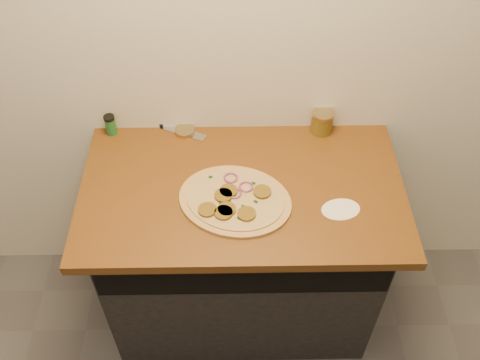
{
  "coord_description": "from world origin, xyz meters",
  "views": [
    {
      "loc": [
        -0.03,
        0.1,
        2.37
      ],
      "look_at": [
        -0.01,
        1.41,
        0.95
      ],
      "focal_mm": 40.0,
      "sensor_mm": 36.0,
      "label": 1
    }
  ],
  "objects_px": {
    "chefs_knife": "(166,126)",
    "salsa_jar": "(322,122)",
    "pizza": "(235,200)",
    "spice_shaker": "(110,125)"
  },
  "relations": [
    {
      "from": "spice_shaker",
      "to": "pizza",
      "type": "bearing_deg",
      "value": -37.19
    },
    {
      "from": "chefs_knife",
      "to": "salsa_jar",
      "type": "distance_m",
      "value": 0.64
    },
    {
      "from": "chefs_knife",
      "to": "salsa_jar",
      "type": "xyz_separation_m",
      "value": [
        0.63,
        -0.03,
        0.04
      ]
    },
    {
      "from": "chefs_knife",
      "to": "spice_shaker",
      "type": "relative_size",
      "value": 3.29
    },
    {
      "from": "pizza",
      "to": "chefs_knife",
      "type": "relative_size",
      "value": 1.77
    },
    {
      "from": "salsa_jar",
      "to": "pizza",
      "type": "bearing_deg",
      "value": -133.4
    },
    {
      "from": "chefs_knife",
      "to": "salsa_jar",
      "type": "bearing_deg",
      "value": -2.74
    },
    {
      "from": "pizza",
      "to": "salsa_jar",
      "type": "bearing_deg",
      "value": 46.6
    },
    {
      "from": "pizza",
      "to": "spice_shaker",
      "type": "height_order",
      "value": "spice_shaker"
    },
    {
      "from": "salsa_jar",
      "to": "spice_shaker",
      "type": "relative_size",
      "value": 1.12
    }
  ]
}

